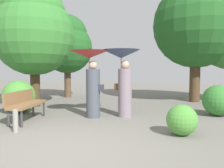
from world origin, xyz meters
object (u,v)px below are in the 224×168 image
object	(u,v)px
person_right	(123,71)
park_bench	(25,103)
tree_near_right	(196,18)
path_marker_post	(15,121)
tree_near_left	(34,29)
tree_mid_left	(67,44)
person_left	(91,72)

from	to	relation	value
person_right	park_bench	world-z (taller)	person_right
tree_near_right	path_marker_post	bearing A→B (deg)	-124.61
tree_near_left	path_marker_post	xyz separation A→B (m)	(1.69, -3.21, -2.66)
person_right	tree_near_left	xyz separation A→B (m)	(-3.64, 0.86, 1.55)
tree_mid_left	park_bench	bearing A→B (deg)	-75.85
person_right	tree_mid_left	size ratio (longest dim) A/B	0.49
tree_near_left	tree_near_right	distance (m)	6.68
person_left	tree_mid_left	distance (m)	5.18
tree_near_right	path_marker_post	world-z (taller)	tree_near_right
person_right	person_left	bearing A→B (deg)	119.56
person_left	park_bench	distance (m)	2.03
person_left	person_right	size ratio (longest dim) A/B	0.98
person_left	person_right	xyz separation A→B (m)	(0.87, 0.38, 0.03)
tree_near_left	park_bench	bearing A→B (deg)	-61.74
person_right	park_bench	distance (m)	2.93
person_right	park_bench	size ratio (longest dim) A/B	1.29
tree_near_left	tree_mid_left	distance (m)	2.88
person_right	path_marker_post	distance (m)	3.25
person_left	tree_near_right	xyz separation A→B (m)	(3.19, 4.20, 2.24)
person_left	park_bench	size ratio (longest dim) A/B	1.26
person_right	path_marker_post	bearing A→B (deg)	146.57
tree_near_left	tree_near_right	bearing A→B (deg)	26.46
tree_mid_left	path_marker_post	world-z (taller)	tree_mid_left
park_bench	person_left	bearing A→B (deg)	-68.39
person_left	path_marker_post	distance (m)	2.50
person_right	path_marker_post	size ratio (longest dim) A/B	3.82
person_right	tree_near_right	bearing A→B (deg)	-25.11
tree_mid_left	path_marker_post	distance (m)	6.79
park_bench	tree_mid_left	world-z (taller)	tree_mid_left
tree_near_right	path_marker_post	xyz separation A→B (m)	(-4.26, -6.18, -3.33)
park_bench	tree_mid_left	bearing A→B (deg)	4.59
tree_mid_left	path_marker_post	xyz separation A→B (m)	(1.79, -6.09, -2.41)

